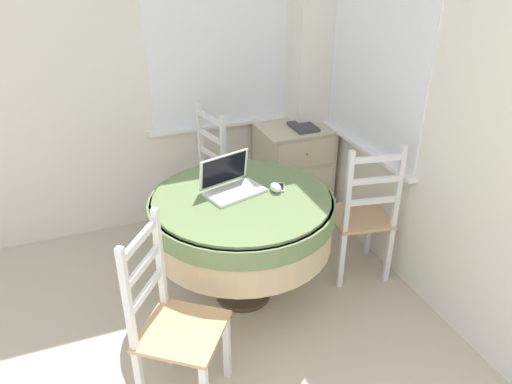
# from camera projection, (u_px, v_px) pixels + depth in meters

# --- Properties ---
(corner_room_shell) EXTENTS (4.31, 5.04, 2.55)m
(corner_room_shell) POSITION_uv_depth(u_px,v_px,m) (279.00, 105.00, 2.80)
(corner_room_shell) COLOR white
(corner_room_shell) RESTS_ON ground_plane
(round_dining_table) EXTENTS (1.12, 1.12, 0.75)m
(round_dining_table) POSITION_uv_depth(u_px,v_px,m) (242.00, 217.00, 3.04)
(round_dining_table) COLOR #4C3D2D
(round_dining_table) RESTS_ON ground_plane
(laptop) EXTENTS (0.40, 0.32, 0.22)m
(laptop) POSITION_uv_depth(u_px,v_px,m) (231.00, 184.00, 3.01)
(laptop) COLOR white
(laptop) RESTS_ON round_dining_table
(computer_mouse) EXTENTS (0.06, 0.10, 0.05)m
(computer_mouse) POSITION_uv_depth(u_px,v_px,m) (276.00, 187.00, 3.02)
(computer_mouse) COLOR white
(computer_mouse) RESTS_ON round_dining_table
(cell_phone) EXTENTS (0.09, 0.12, 0.01)m
(cell_phone) POSITION_uv_depth(u_px,v_px,m) (280.00, 187.00, 3.06)
(cell_phone) COLOR #B2B7BC
(cell_phone) RESTS_ON round_dining_table
(dining_chair_near_back_window) EXTENTS (0.47, 0.47, 1.00)m
(dining_chair_near_back_window) POSITION_uv_depth(u_px,v_px,m) (199.00, 181.00, 3.78)
(dining_chair_near_back_window) COLOR tan
(dining_chair_near_back_window) RESTS_ON ground_plane
(dining_chair_near_right_window) EXTENTS (0.45, 0.45, 1.00)m
(dining_chair_near_right_window) POSITION_uv_depth(u_px,v_px,m) (362.00, 217.00, 3.32)
(dining_chair_near_right_window) COLOR tan
(dining_chair_near_right_window) RESTS_ON ground_plane
(dining_chair_camera_near) EXTENTS (0.54, 0.54, 1.00)m
(dining_chair_camera_near) POSITION_uv_depth(u_px,v_px,m) (173.00, 325.00, 2.42)
(dining_chair_camera_near) COLOR tan
(dining_chair_camera_near) RESTS_ON ground_plane
(corner_cabinet) EXTENTS (0.57, 0.50, 0.77)m
(corner_cabinet) POSITION_uv_depth(u_px,v_px,m) (293.00, 170.00, 4.13)
(corner_cabinet) COLOR beige
(corner_cabinet) RESTS_ON ground_plane
(book_on_cabinet) EXTENTS (0.18, 0.25, 0.02)m
(book_on_cabinet) POSITION_uv_depth(u_px,v_px,m) (303.00, 127.00, 3.91)
(book_on_cabinet) COLOR #3F3F44
(book_on_cabinet) RESTS_ON corner_cabinet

